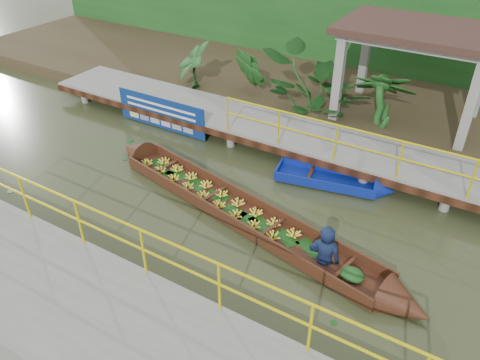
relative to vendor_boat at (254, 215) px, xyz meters
The scene contains 10 objects.
ground 1.42m from the vendor_boat, behind, with size 80.00×80.00×0.00m, color #282E17.
land_strip 7.75m from the vendor_boat, 100.34° to the left, with size 30.00×8.00×0.45m, color #35281A.
far_dock 3.82m from the vendor_boat, 111.11° to the left, with size 16.00×2.06×1.66m.
near_dock 4.09m from the vendor_boat, 95.51° to the right, with size 18.00×2.40×1.73m.
pavilion 7.10m from the vendor_boat, 75.96° to the left, with size 4.40×3.00×3.00m.
foliage_backdrop 10.37m from the vendor_boat, 97.83° to the left, with size 30.00×0.80×4.00m, color #154416.
vendor_boat is the anchor object (origin of this frame).
moored_blue_boat 2.95m from the vendor_boat, 59.90° to the left, with size 3.09×1.33×0.71m.
blue_banner 5.45m from the vendor_boat, 151.36° to the left, with size 3.25×0.04×1.02m.
tropical_plants 5.57m from the vendor_boat, 81.02° to the left, with size 14.18×1.18×1.47m.
Camera 1 is at (5.45, -7.45, 6.76)m, focal length 35.00 mm.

